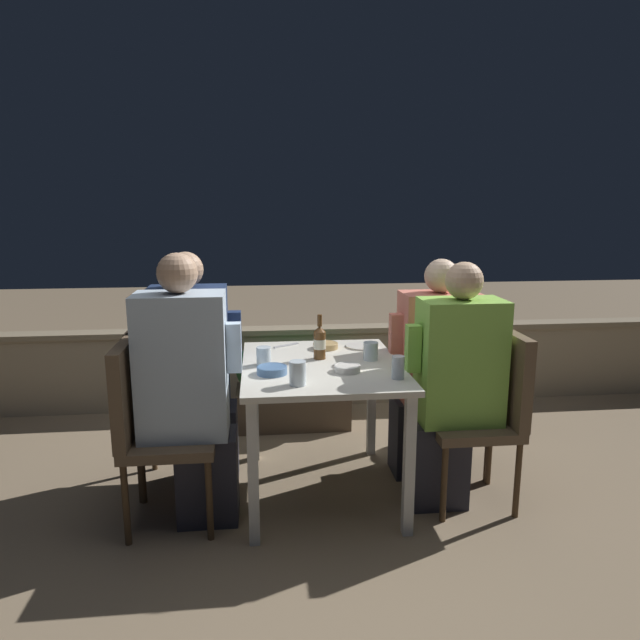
{
  "coord_description": "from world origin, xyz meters",
  "views": [
    {
      "loc": [
        -0.32,
        -2.89,
        1.58
      ],
      "look_at": [
        0.0,
        0.08,
        0.96
      ],
      "focal_mm": 32.0,
      "sensor_mm": 36.0,
      "label": 1
    }
  ],
  "objects_px": {
    "chair_left_near": "(148,418)",
    "person_coral_top": "(432,369)",
    "person_navy_jumper": "(196,371)",
    "beer_bottle": "(319,342)",
    "potted_plant": "(485,376)",
    "person_green_blouse": "(453,386)",
    "chair_right_far": "(465,381)",
    "chair_right_near": "(490,402)",
    "person_blue_shirt": "(190,391)",
    "chair_left_far": "(160,392)"
  },
  "relations": [
    {
      "from": "chair_left_near",
      "to": "person_coral_top",
      "type": "height_order",
      "value": "person_coral_top"
    },
    {
      "from": "person_navy_jumper",
      "to": "beer_bottle",
      "type": "distance_m",
      "value": 0.7
    },
    {
      "from": "chair_left_near",
      "to": "potted_plant",
      "type": "xyz_separation_m",
      "value": [
        2.07,
        0.89,
        -0.14
      ]
    },
    {
      "from": "chair_left_near",
      "to": "potted_plant",
      "type": "distance_m",
      "value": 2.26
    },
    {
      "from": "chair_left_near",
      "to": "person_green_blouse",
      "type": "bearing_deg",
      "value": 1.27
    },
    {
      "from": "person_navy_jumper",
      "to": "beer_bottle",
      "type": "relative_size",
      "value": 5.4
    },
    {
      "from": "person_green_blouse",
      "to": "chair_right_far",
      "type": "distance_m",
      "value": 0.42
    },
    {
      "from": "chair_right_near",
      "to": "potted_plant",
      "type": "relative_size",
      "value": 1.36
    },
    {
      "from": "person_blue_shirt",
      "to": "person_green_blouse",
      "type": "height_order",
      "value": "person_blue_shirt"
    },
    {
      "from": "chair_left_far",
      "to": "potted_plant",
      "type": "relative_size",
      "value": 1.36
    },
    {
      "from": "person_blue_shirt",
      "to": "person_green_blouse",
      "type": "relative_size",
      "value": 1.05
    },
    {
      "from": "chair_left_far",
      "to": "person_navy_jumper",
      "type": "bearing_deg",
      "value": 0.0
    },
    {
      "from": "person_green_blouse",
      "to": "potted_plant",
      "type": "xyz_separation_m",
      "value": [
        0.53,
        0.86,
        -0.23
      ]
    },
    {
      "from": "chair_left_far",
      "to": "person_coral_top",
      "type": "xyz_separation_m",
      "value": [
        1.54,
        -0.0,
        0.08
      ]
    },
    {
      "from": "chair_right_near",
      "to": "chair_right_far",
      "type": "bearing_deg",
      "value": 90.43
    },
    {
      "from": "beer_bottle",
      "to": "person_coral_top",
      "type": "bearing_deg",
      "value": 7.22
    },
    {
      "from": "person_blue_shirt",
      "to": "person_navy_jumper",
      "type": "distance_m",
      "value": 0.39
    },
    {
      "from": "person_coral_top",
      "to": "chair_right_far",
      "type": "bearing_deg",
      "value": 0.0
    },
    {
      "from": "chair_left_far",
      "to": "person_coral_top",
      "type": "distance_m",
      "value": 1.55
    },
    {
      "from": "person_navy_jumper",
      "to": "person_green_blouse",
      "type": "xyz_separation_m",
      "value": [
        1.34,
        -0.36,
        -0.02
      ]
    },
    {
      "from": "person_blue_shirt",
      "to": "person_coral_top",
      "type": "distance_m",
      "value": 1.39
    },
    {
      "from": "chair_left_near",
      "to": "person_blue_shirt",
      "type": "xyz_separation_m",
      "value": [
        0.2,
        0.0,
        0.13
      ]
    },
    {
      "from": "person_green_blouse",
      "to": "person_blue_shirt",
      "type": "bearing_deg",
      "value": -178.54
    },
    {
      "from": "chair_right_far",
      "to": "chair_right_near",
      "type": "bearing_deg",
      "value": -89.57
    },
    {
      "from": "person_navy_jumper",
      "to": "person_green_blouse",
      "type": "height_order",
      "value": "person_navy_jumper"
    },
    {
      "from": "chair_right_near",
      "to": "person_coral_top",
      "type": "distance_m",
      "value": 0.42
    },
    {
      "from": "beer_bottle",
      "to": "chair_left_far",
      "type": "bearing_deg",
      "value": 174.27
    },
    {
      "from": "person_green_blouse",
      "to": "potted_plant",
      "type": "height_order",
      "value": "person_green_blouse"
    },
    {
      "from": "chair_left_far",
      "to": "chair_right_far",
      "type": "bearing_deg",
      "value": -0.14
    },
    {
      "from": "chair_left_far",
      "to": "potted_plant",
      "type": "height_order",
      "value": "chair_left_far"
    },
    {
      "from": "chair_left_near",
      "to": "chair_left_far",
      "type": "xyz_separation_m",
      "value": [
        -0.01,
        0.39,
        0.0
      ]
    },
    {
      "from": "chair_right_near",
      "to": "person_blue_shirt",
      "type": "bearing_deg",
      "value": -178.74
    },
    {
      "from": "chair_left_far",
      "to": "person_green_blouse",
      "type": "distance_m",
      "value": 1.59
    },
    {
      "from": "person_navy_jumper",
      "to": "person_coral_top",
      "type": "distance_m",
      "value": 1.34
    },
    {
      "from": "chair_left_near",
      "to": "person_navy_jumper",
      "type": "bearing_deg",
      "value": 63.76
    },
    {
      "from": "chair_right_far",
      "to": "beer_bottle",
      "type": "relative_size",
      "value": 3.79
    },
    {
      "from": "beer_bottle",
      "to": "person_navy_jumper",
      "type": "bearing_deg",
      "value": 172.56
    },
    {
      "from": "person_blue_shirt",
      "to": "person_navy_jumper",
      "type": "xyz_separation_m",
      "value": [
        -0.01,
        0.39,
        -0.01
      ]
    },
    {
      "from": "beer_bottle",
      "to": "potted_plant",
      "type": "distance_m",
      "value": 1.4
    },
    {
      "from": "person_blue_shirt",
      "to": "chair_right_near",
      "type": "relative_size",
      "value": 1.46
    },
    {
      "from": "chair_left_far",
      "to": "chair_right_far",
      "type": "xyz_separation_m",
      "value": [
        1.75,
        -0.0,
        0.0
      ]
    },
    {
      "from": "person_navy_jumper",
      "to": "potted_plant",
      "type": "height_order",
      "value": "person_navy_jumper"
    },
    {
      "from": "chair_left_far",
      "to": "person_blue_shirt",
      "type": "bearing_deg",
      "value": -61.32
    },
    {
      "from": "chair_right_near",
      "to": "chair_right_far",
      "type": "xyz_separation_m",
      "value": [
        -0.0,
        0.35,
        0.0
      ]
    },
    {
      "from": "person_blue_shirt",
      "to": "beer_bottle",
      "type": "xyz_separation_m",
      "value": [
        0.67,
        0.3,
        0.15
      ]
    },
    {
      "from": "person_blue_shirt",
      "to": "chair_right_near",
      "type": "bearing_deg",
      "value": 1.26
    },
    {
      "from": "person_navy_jumper",
      "to": "potted_plant",
      "type": "relative_size",
      "value": 1.94
    },
    {
      "from": "chair_left_far",
      "to": "person_green_blouse",
      "type": "height_order",
      "value": "person_green_blouse"
    },
    {
      "from": "chair_left_near",
      "to": "chair_right_near",
      "type": "height_order",
      "value": "same"
    },
    {
      "from": "potted_plant",
      "to": "chair_left_far",
      "type": "bearing_deg",
      "value": -166.34
    }
  ]
}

